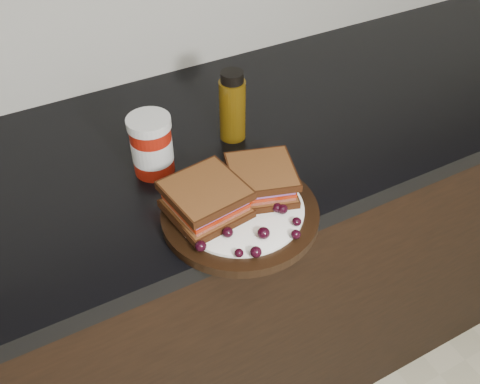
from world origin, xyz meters
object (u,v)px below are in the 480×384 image
(sandwich_left, at_px, (206,199))
(condiment_jar, at_px, (152,145))
(oil_bottle, at_px, (232,106))
(plate, at_px, (240,213))

(sandwich_left, height_order, condiment_jar, condiment_jar)
(sandwich_left, xyz_separation_m, oil_bottle, (0.16, 0.20, 0.02))
(oil_bottle, bearing_deg, sandwich_left, -128.09)
(plate, distance_m, condiment_jar, 0.22)
(plate, height_order, sandwich_left, sandwich_left)
(condiment_jar, height_order, oil_bottle, oil_bottle)
(condiment_jar, bearing_deg, sandwich_left, -80.84)
(condiment_jar, xyz_separation_m, oil_bottle, (0.19, 0.03, 0.02))
(plate, relative_size, sandwich_left, 2.26)
(sandwich_left, relative_size, oil_bottle, 0.82)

